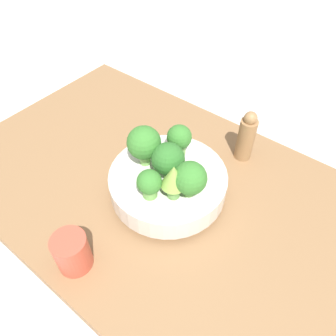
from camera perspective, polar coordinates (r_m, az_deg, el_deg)
name	(u,v)px	position (r m, az deg, el deg)	size (l,w,h in m)	color
ground_plane	(163,198)	(0.78, -0.89, -5.19)	(6.00, 6.00, 0.00)	silver
table	(163,193)	(0.76, -0.90, -4.36)	(1.01, 0.61, 0.04)	olive
bowl	(168,183)	(0.71, 0.00, -2.62)	(0.25, 0.25, 0.07)	silver
broccoli_floret_right	(190,178)	(0.62, 3.85, -1.83)	(0.07, 0.07, 0.08)	#6BA34C
romanesco_piece_near	(174,178)	(0.61, 1.00, -1.78)	(0.05, 0.05, 0.08)	#609347
broccoli_floret_front	(149,183)	(0.63, -3.27, -2.68)	(0.05, 0.05, 0.07)	#6BA34C
broccoli_floret_left	(144,143)	(0.67, -4.20, 4.29)	(0.07, 0.07, 0.09)	#7AB256
broccoli_floret_center	(168,159)	(0.65, 0.00, 1.52)	(0.07, 0.07, 0.08)	#609347
broccoli_floret_back	(181,140)	(0.70, 2.25, 4.96)	(0.05, 0.05, 0.08)	#6BA34C
cup	(72,252)	(0.64, -16.36, -13.88)	(0.07, 0.07, 0.08)	#C64C38
pepper_mill	(246,137)	(0.80, 13.48, 5.32)	(0.04, 0.04, 0.13)	#997047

